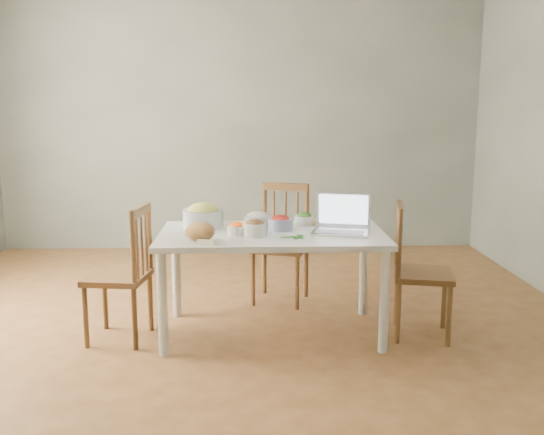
{
  "coord_description": "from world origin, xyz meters",
  "views": [
    {
      "loc": [
        0.11,
        -4.02,
        1.54
      ],
      "look_at": [
        0.25,
        -0.03,
        0.79
      ],
      "focal_mm": 40.9,
      "sensor_mm": 36.0,
      "label": 1
    }
  ],
  "objects_px": {
    "dining_table": "(272,283)",
    "chair_left": "(117,274)",
    "bowl_squash": "(203,215)",
    "chair_right": "(423,271)",
    "chair_far": "(280,244)",
    "bread_boule": "(200,231)",
    "laptop": "(341,214)"
  },
  "relations": [
    {
      "from": "dining_table",
      "to": "chair_left",
      "type": "relative_size",
      "value": 1.66
    },
    {
      "from": "chair_left",
      "to": "bowl_squash",
      "type": "distance_m",
      "value": 0.69
    },
    {
      "from": "chair_left",
      "to": "chair_right",
      "type": "xyz_separation_m",
      "value": [
        2.0,
        -0.01,
        -0.0
      ]
    },
    {
      "from": "chair_far",
      "to": "bowl_squash",
      "type": "relative_size",
      "value": 3.29
    },
    {
      "from": "dining_table",
      "to": "bowl_squash",
      "type": "distance_m",
      "value": 0.67
    },
    {
      "from": "bread_boule",
      "to": "laptop",
      "type": "height_order",
      "value": "laptop"
    },
    {
      "from": "bowl_squash",
      "to": "laptop",
      "type": "bearing_deg",
      "value": -15.37
    },
    {
      "from": "dining_table",
      "to": "chair_left",
      "type": "height_order",
      "value": "chair_left"
    },
    {
      "from": "bread_boule",
      "to": "bowl_squash",
      "type": "height_order",
      "value": "bowl_squash"
    },
    {
      "from": "dining_table",
      "to": "chair_far",
      "type": "xyz_separation_m",
      "value": [
        0.09,
        0.68,
        0.11
      ]
    },
    {
      "from": "chair_right",
      "to": "bread_boule",
      "type": "bearing_deg",
      "value": 108.34
    },
    {
      "from": "bread_boule",
      "to": "laptop",
      "type": "bearing_deg",
      "value": 12.55
    },
    {
      "from": "laptop",
      "to": "dining_table",
      "type": "bearing_deg",
      "value": -171.24
    },
    {
      "from": "chair_left",
      "to": "bowl_squash",
      "type": "bearing_deg",
      "value": 125.54
    },
    {
      "from": "dining_table",
      "to": "chair_far",
      "type": "relative_size",
      "value": 1.62
    },
    {
      "from": "dining_table",
      "to": "bread_boule",
      "type": "bearing_deg",
      "value": -151.66
    },
    {
      "from": "chair_far",
      "to": "laptop",
      "type": "distance_m",
      "value": 0.89
    },
    {
      "from": "chair_left",
      "to": "chair_right",
      "type": "height_order",
      "value": "chair_left"
    },
    {
      "from": "bowl_squash",
      "to": "chair_right",
      "type": "bearing_deg",
      "value": -11.24
    },
    {
      "from": "chair_left",
      "to": "laptop",
      "type": "height_order",
      "value": "laptop"
    },
    {
      "from": "chair_far",
      "to": "chair_right",
      "type": "bearing_deg",
      "value": -23.09
    },
    {
      "from": "chair_left",
      "to": "bread_boule",
      "type": "distance_m",
      "value": 0.66
    },
    {
      "from": "laptop",
      "to": "chair_right",
      "type": "bearing_deg",
      "value": 10.26
    },
    {
      "from": "chair_far",
      "to": "chair_right",
      "type": "distance_m",
      "value": 1.19
    },
    {
      "from": "chair_right",
      "to": "bowl_squash",
      "type": "relative_size",
      "value": 3.2
    },
    {
      "from": "chair_left",
      "to": "dining_table",
      "type": "bearing_deg",
      "value": 102.01
    },
    {
      "from": "chair_far",
      "to": "laptop",
      "type": "height_order",
      "value": "laptop"
    },
    {
      "from": "dining_table",
      "to": "chair_right",
      "type": "relative_size",
      "value": 1.67
    },
    {
      "from": "dining_table",
      "to": "chair_far",
      "type": "bearing_deg",
      "value": 82.77
    },
    {
      "from": "dining_table",
      "to": "laptop",
      "type": "height_order",
      "value": "laptop"
    },
    {
      "from": "chair_right",
      "to": "bread_boule",
      "type": "height_order",
      "value": "chair_right"
    },
    {
      "from": "dining_table",
      "to": "chair_right",
      "type": "height_order",
      "value": "chair_right"
    }
  ]
}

